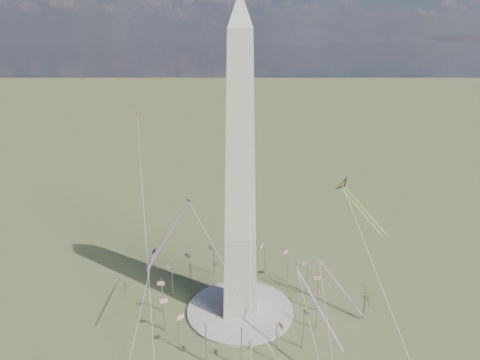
{
  "coord_description": "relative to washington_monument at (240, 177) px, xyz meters",
  "views": [
    {
      "loc": [
        -1.87,
        -123.87,
        88.19
      ],
      "look_at": [
        -0.0,
        0.0,
        47.0
      ],
      "focal_mm": 32.0,
      "sensor_mm": 36.0,
      "label": 1
    }
  ],
  "objects": [
    {
      "name": "ground",
      "position": [
        0.0,
        0.0,
        -47.95
      ],
      "size": [
        2000.0,
        2000.0,
        0.0
      ],
      "primitive_type": "plane",
      "color": "#4F552A",
      "rests_on": "ground"
    },
    {
      "name": "plaza",
      "position": [
        0.0,
        0.0,
        -47.55
      ],
      "size": [
        36.0,
        36.0,
        0.8
      ],
      "primitive_type": "cylinder",
      "color": "#A9A79A",
      "rests_on": "ground"
    },
    {
      "name": "washington_monument",
      "position": [
        0.0,
        0.0,
        0.0
      ],
      "size": [
        15.56,
        15.56,
        100.0
      ],
      "color": "#B2AA95",
      "rests_on": "plaza"
    },
    {
      "name": "flagpole_ring",
      "position": [
        -0.0,
        -0.0,
        -40.68
      ],
      "size": [
        54.4,
        54.4,
        13.0
      ],
      "color": "#B7B9BE",
      "rests_on": "ground"
    },
    {
      "name": "tree_near",
      "position": [
        40.75,
        -4.49,
        -38.51
      ],
      "size": [
        7.56,
        7.56,
        13.23
      ],
      "color": "#4A352D",
      "rests_on": "ground"
    },
    {
      "name": "kite_delta_black",
      "position": [
        34.08,
        5.99,
        -5.68
      ],
      "size": [
        15.26,
        16.76,
        15.23
      ],
      "rotation": [
        0.0,
        0.0,
        3.85
      ],
      "color": "black",
      "rests_on": "ground"
    },
    {
      "name": "kite_diamond_purple",
      "position": [
        -29.57,
        8.3,
        -30.4
      ],
      "size": [
        1.55,
        2.83,
        8.82
      ],
      "rotation": [
        0.0,
        0.0,
        2.81
      ],
      "color": "navy",
      "rests_on": "ground"
    },
    {
      "name": "kite_streamer_left",
      "position": [
        19.67,
        -20.93,
        -27.66
      ],
      "size": [
        11.45,
        20.21,
        15.21
      ],
      "rotation": [
        0.0,
        0.0,
        3.62
      ],
      "color": "red",
      "rests_on": "ground"
    },
    {
      "name": "kite_streamer_mid",
      "position": [
        -19.09,
        -10.56,
        -10.88
      ],
      "size": [
        11.19,
        18.67,
        14.22
      ],
      "rotation": [
        0.0,
        0.0,
        2.63
      ],
      "color": "red",
      "rests_on": "ground"
    },
    {
      "name": "kite_streamer_right",
      "position": [
        32.53,
        4.2,
        -38.27
      ],
      "size": [
        13.61,
        16.61,
        13.93
      ],
      "rotation": [
        0.0,
        0.0,
        3.81
      ],
      "color": "red",
      "rests_on": "ground"
    },
    {
      "name": "kite_small_red",
      "position": [
        -37.98,
        36.14,
        13.46
      ],
      "size": [
        1.18,
        1.81,
        3.98
      ],
      "rotation": [
        0.0,
        0.0,
        2.62
      ],
      "color": "#E63F1B",
      "rests_on": "ground"
    },
    {
      "name": "kite_small_white",
      "position": [
        3.87,
        39.6,
        23.01
      ],
      "size": [
        1.66,
        2.41,
        5.05
      ],
      "rotation": [
        0.0,
        0.0,
        2.43
      ],
      "color": "silver",
      "rests_on": "ground"
    }
  ]
}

